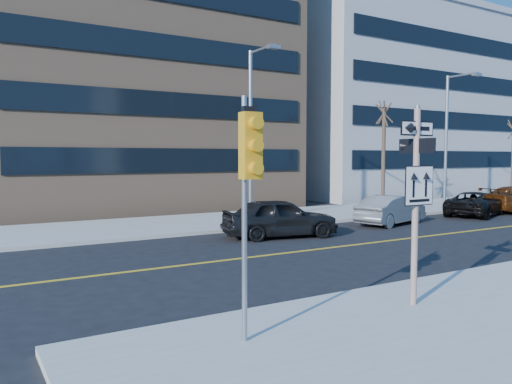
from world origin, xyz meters
TOP-DOWN VIEW (x-y plane):
  - ground at (0.00, 0.00)m, footprint 120.00×120.00m
  - far_sidewalk at (18.00, 12.00)m, footprint 66.00×6.00m
  - road_centerline at (12.00, 4.00)m, footprint 40.00×0.14m
  - sign_pole at (0.00, -2.51)m, footprint 0.92×0.92m
  - traffic_signal at (-4.00, -2.66)m, footprint 0.32×0.45m
  - parked_car_a at (2.93, 6.86)m, footprint 2.79×4.87m
  - parked_car_b at (9.48, 7.26)m, footprint 2.45×4.42m
  - parked_car_c at (16.00, 7.41)m, footprint 3.65×5.19m
  - streetlight_a at (4.00, 10.76)m, footprint 0.55×2.25m
  - streetlight_b at (18.00, 10.76)m, footprint 0.55×2.25m
  - street_tree_west at (13.00, 11.30)m, footprint 1.80×1.80m
  - building_brick at (2.00, 25.00)m, footprint 18.00×18.00m
  - building_grey_mid at (24.00, 24.00)m, footprint 20.00×16.00m
  - building_grey_far at (45.00, 27.00)m, footprint 18.00×18.00m

SIDE VIEW (x-z plane):
  - ground at x=0.00m, z-range 0.00..0.00m
  - road_centerline at x=12.00m, z-range 0.00..0.01m
  - far_sidewalk at x=18.00m, z-range 0.00..0.15m
  - parked_car_c at x=16.00m, z-range 0.00..1.31m
  - parked_car_b at x=9.48m, z-range 0.00..1.38m
  - parked_car_a at x=2.93m, z-range 0.00..1.56m
  - sign_pole at x=0.00m, z-range 0.41..4.47m
  - traffic_signal at x=-4.00m, z-range 1.03..5.03m
  - streetlight_a at x=4.00m, z-range 0.76..8.76m
  - streetlight_b at x=18.00m, z-range 0.76..8.76m
  - street_tree_west at x=13.00m, z-range 2.35..8.70m
  - building_grey_mid at x=24.00m, z-range 0.00..15.00m
  - building_grey_far at x=45.00m, z-range 0.00..16.00m
  - building_brick at x=2.00m, z-range 0.00..18.00m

